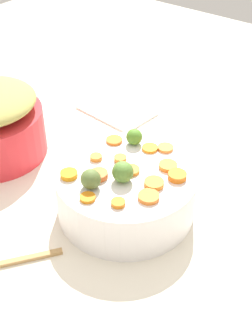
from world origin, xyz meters
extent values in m
cube|color=silver|center=(0.00, 0.00, 0.01)|extent=(2.40, 2.40, 0.02)
cylinder|color=white|center=(-0.03, -0.06, 0.07)|extent=(0.28, 0.28, 0.10)
cylinder|color=orange|center=(-0.02, -0.15, 0.12)|extent=(0.05, 0.05, 0.01)
cylinder|color=orange|center=(0.05, 0.02, 0.13)|extent=(0.04, 0.04, 0.01)
cylinder|color=orange|center=(-0.04, -0.06, 0.13)|extent=(0.03, 0.03, 0.01)
cylinder|color=orange|center=(-0.02, 0.05, 0.12)|extent=(0.04, 0.04, 0.01)
cylinder|color=orange|center=(0.00, -0.08, 0.13)|extent=(0.04, 0.04, 0.01)
cylinder|color=orange|center=(0.05, -0.12, 0.12)|extent=(0.04, 0.04, 0.01)
cylinder|color=orange|center=(-0.08, 0.03, 0.13)|extent=(0.04, 0.04, 0.01)
cylinder|color=orange|center=(-0.11, -0.02, 0.13)|extent=(0.05, 0.05, 0.01)
cylinder|color=orange|center=(0.00, -0.01, 0.13)|extent=(0.04, 0.04, 0.01)
cylinder|color=orange|center=(-0.05, -0.17, 0.12)|extent=(0.04, 0.04, 0.01)
cylinder|color=orange|center=(-0.12, -0.10, 0.13)|extent=(0.05, 0.05, 0.01)
cylinder|color=orange|center=(0.04, -0.05, 0.13)|extent=(0.03, 0.03, 0.01)
cylinder|color=orange|center=(-0.10, -0.06, 0.13)|extent=(0.05, 0.05, 0.01)
cylinder|color=orange|center=(-0.09, -0.12, 0.13)|extent=(0.05, 0.05, 0.01)
sphere|color=#578434|center=(-0.04, -0.03, 0.14)|extent=(0.04, 0.04, 0.04)
sphere|color=#53892A|center=(0.01, -0.14, 0.14)|extent=(0.03, 0.03, 0.03)
sphere|color=#566B33|center=(-0.01, 0.02, 0.14)|extent=(0.04, 0.04, 0.04)
cube|color=silver|center=(0.23, -0.35, 0.02)|extent=(0.20, 0.14, 0.01)
camera|label=1|loc=(-0.45, 0.48, 0.66)|focal=47.59mm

